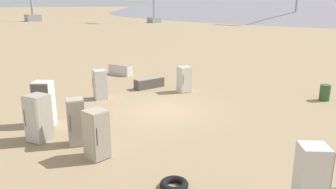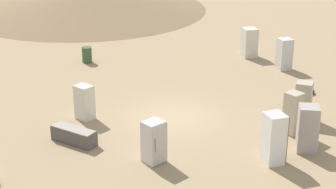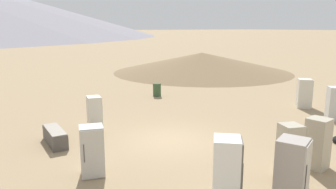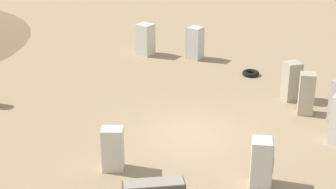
% 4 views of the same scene
% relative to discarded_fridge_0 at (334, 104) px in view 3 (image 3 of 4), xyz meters
% --- Properties ---
extents(ground_plane, '(1000.00, 1000.00, 0.00)m').
position_rel_discarded_fridge_0_xyz_m(ground_plane, '(8.45, -1.62, -0.83)').
color(ground_plane, '#9E8460').
extents(dirt_mound, '(17.98, 17.98, 1.96)m').
position_rel_discarded_fridge_0_xyz_m(dirt_mound, '(-5.11, -17.70, 0.15)').
color(dirt_mound, '#7F6647').
rests_on(dirt_mound, ground_plane).
extents(discarded_fridge_0, '(0.96, 0.96, 1.66)m').
position_rel_discarded_fridge_0_xyz_m(discarded_fridge_0, '(0.00, 0.00, 0.00)').
color(discarded_fridge_0, silver).
rests_on(discarded_fridge_0, ground_plane).
extents(discarded_fridge_1, '(0.70, 0.78, 1.49)m').
position_rel_discarded_fridge_0_xyz_m(discarded_fridge_1, '(10.54, -4.65, -0.09)').
color(discarded_fridge_1, beige).
rests_on(discarded_fridge_1, ground_plane).
extents(discarded_fridge_2, '(0.58, 1.89, 0.61)m').
position_rel_discarded_fridge_0_xyz_m(discarded_fridge_2, '(12.52, -3.53, -0.53)').
color(discarded_fridge_2, '#4C4742').
rests_on(discarded_fridge_2, ground_plane).
extents(discarded_fridge_3, '(0.85, 0.83, 1.57)m').
position_rel_discarded_fridge_0_xyz_m(discarded_fridge_3, '(12.13, -0.10, -0.05)').
color(discarded_fridge_3, silver).
rests_on(discarded_fridge_3, ground_plane).
extents(discarded_fridge_5, '(0.99, 0.99, 1.88)m').
position_rel_discarded_fridge_0_xyz_m(discarded_fridge_5, '(9.89, 3.52, 0.11)').
color(discarded_fridge_5, white).
rests_on(discarded_fridge_5, ground_plane).
extents(discarded_fridge_6, '(0.76, 0.74, 1.72)m').
position_rel_discarded_fridge_0_xyz_m(discarded_fridge_6, '(7.19, 3.20, 0.03)').
color(discarded_fridge_6, '#B2A88E').
rests_on(discarded_fridge_6, ground_plane).
extents(discarded_fridge_7, '(0.97, 0.98, 1.78)m').
position_rel_discarded_fridge_0_xyz_m(discarded_fridge_7, '(8.34, 4.20, 0.06)').
color(discarded_fridge_7, '#A89E93').
rests_on(discarded_fridge_7, ground_plane).
extents(discarded_fridge_8, '(0.79, 0.75, 1.67)m').
position_rel_discarded_fridge_0_xyz_m(discarded_fridge_8, '(5.72, 3.10, 0.00)').
color(discarded_fridge_8, '#B2A88E').
rests_on(discarded_fridge_8, ground_plane).
extents(discarded_fridge_9, '(1.05, 1.05, 1.64)m').
position_rel_discarded_fridge_0_xyz_m(discarded_fridge_9, '(-0.97, -2.44, -0.01)').
color(discarded_fridge_9, beige).
rests_on(discarded_fridge_9, ground_plane).
extents(rusty_barrel, '(0.53, 0.53, 0.86)m').
position_rel_discarded_fridge_0_xyz_m(rusty_barrel, '(4.68, -9.48, -0.40)').
color(rusty_barrel, '#385633').
rests_on(rusty_barrel, ground_plane).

